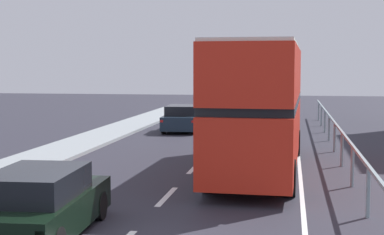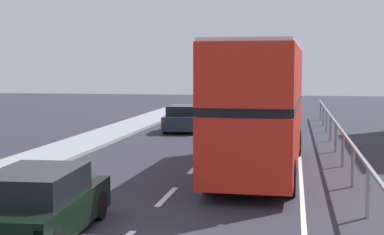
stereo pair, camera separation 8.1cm
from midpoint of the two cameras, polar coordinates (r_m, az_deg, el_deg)
The scene contains 5 objects.
lane_paint_markings at distance 18.61m, azimuth 6.27°, elevation -5.76°, with size 3.71×46.00×0.01m.
bridge_side_railing at distance 19.15m, azimuth 15.09°, elevation -2.64°, with size 0.10×42.00×1.22m.
double_decker_bus_red at distance 19.24m, azimuth 6.86°, elevation 1.32°, with size 2.77×10.30×4.18m.
hatchback_car_near at distance 12.33m, azimuth -14.52°, elevation -8.23°, with size 2.04×4.41×1.42m.
sedan_car_ahead at distance 31.25m, azimuth -0.69°, elevation -0.11°, with size 1.98×4.18×1.40m.
Camera 2 is at (3.31, -9.89, 3.48)m, focal length 54.59 mm.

